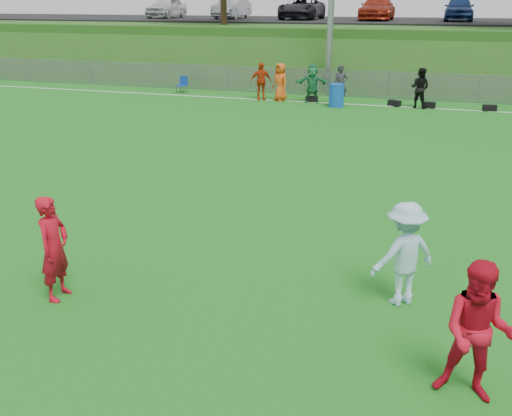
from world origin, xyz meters
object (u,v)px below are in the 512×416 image
at_px(player_red_center, 478,333).
at_px(player_blue, 404,254).
at_px(player_red_left, 54,248).
at_px(recycling_bin, 336,95).

height_order(player_red_center, player_blue, player_red_center).
distance_m(player_red_left, player_red_center, 6.14).
distance_m(player_red_left, player_blue, 5.35).
xyz_separation_m(player_red_center, recycling_bin, (-4.84, 18.68, -0.38)).
bearing_deg(player_red_left, recycling_bin, -7.02).
height_order(player_red_left, player_blue, player_red_left).
relative_size(player_blue, recycling_bin, 1.67).
relative_size(player_red_left, player_blue, 1.02).
xyz_separation_m(player_red_left, recycling_bin, (1.27, 18.07, -0.35)).
distance_m(player_red_left, recycling_bin, 18.12).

